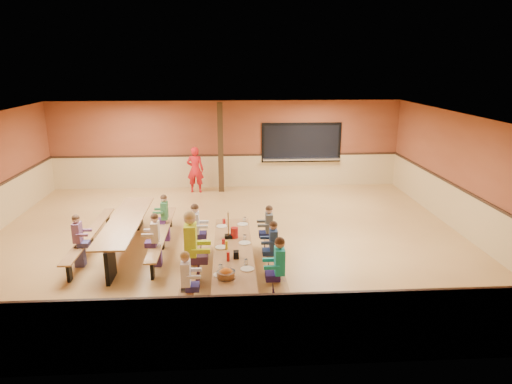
{
  "coord_description": "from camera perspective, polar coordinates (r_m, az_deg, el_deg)",
  "views": [
    {
      "loc": [
        0.05,
        -10.62,
        4.25
      ],
      "look_at": [
        0.72,
        0.2,
        1.15
      ],
      "focal_mm": 32.0,
      "sensor_mm": 36.0,
      "label": 1
    }
  ],
  "objects": [
    {
      "name": "seated_child_white_left",
      "position": [
        8.1,
        -8.72,
        -11.23
      ],
      "size": [
        0.34,
        0.28,
        1.15
      ],
      "primitive_type": null,
      "color": "white",
      "rests_on": "ground"
    },
    {
      "name": "ground",
      "position": [
        11.44,
        -3.56,
        -5.88
      ],
      "size": [
        12.0,
        12.0,
        0.0
      ],
      "primitive_type": "plane",
      "color": "#A1743D",
      "rests_on": "ground"
    },
    {
      "name": "place_settings",
      "position": [
        8.92,
        -2.88,
        -6.85
      ],
      "size": [
        0.65,
        3.3,
        0.11
      ],
      "primitive_type": null,
      "color": "beige",
      "rests_on": "cafeteria_table_main"
    },
    {
      "name": "kitchen_pass_through",
      "position": [
        16.03,
        5.69,
        5.95
      ],
      "size": [
        2.78,
        0.28,
        1.38
      ],
      "color": "black",
      "rests_on": "ground"
    },
    {
      "name": "napkin_dispenser",
      "position": [
        8.55,
        -2.5,
        -7.82
      ],
      "size": [
        0.1,
        0.14,
        0.13
      ],
      "primitive_type": "cube",
      "color": "black",
      "rests_on": "cafeteria_table_main"
    },
    {
      "name": "seated_child_green_sec",
      "position": [
        11.38,
        -11.33,
        -3.21
      ],
      "size": [
        0.34,
        0.28,
        1.15
      ],
      "primitive_type": null,
      "color": "#34703C",
      "rests_on": "ground"
    },
    {
      "name": "condiment_mustard",
      "position": [
        8.93,
        -3.71,
        -6.63
      ],
      "size": [
        0.06,
        0.06,
        0.17
      ],
      "primitive_type": "cylinder",
      "color": "yellow",
      "rests_on": "cafeteria_table_main"
    },
    {
      "name": "cafeteria_table_second",
      "position": [
        11.04,
        -15.93,
        -4.4
      ],
      "size": [
        1.91,
        3.7,
        0.74
      ],
      "color": "#9C6C3D",
      "rests_on": "ground"
    },
    {
      "name": "seated_child_teal_right",
      "position": [
        8.37,
        2.94,
        -9.77
      ],
      "size": [
        0.38,
        0.31,
        1.24
      ],
      "primitive_type": null,
      "color": "#1BAEA6",
      "rests_on": "ground"
    },
    {
      "name": "structural_post",
      "position": [
        15.28,
        -4.44,
        5.53
      ],
      "size": [
        0.18,
        0.18,
        3.0
      ],
      "primitive_type": "cube",
      "color": "black",
      "rests_on": "ground"
    },
    {
      "name": "seated_adult_yellow",
      "position": [
        9.08,
        -8.14,
        -6.98
      ],
      "size": [
        0.5,
        0.41,
        1.47
      ],
      "primitive_type": null,
      "color": "#C6DF1E",
      "rests_on": "ground"
    },
    {
      "name": "chip_bowl",
      "position": [
        7.82,
        -3.76,
        -10.15
      ],
      "size": [
        0.32,
        0.32,
        0.15
      ],
      "primitive_type": null,
      "color": "orange",
      "rests_on": "cafeteria_table_main"
    },
    {
      "name": "table_paddle",
      "position": [
        9.47,
        -3.47,
        -4.95
      ],
      "size": [
        0.16,
        0.16,
        0.56
      ],
      "color": "black",
      "rests_on": "cafeteria_table_main"
    },
    {
      "name": "seated_child_tan_sec",
      "position": [
        10.02,
        -12.41,
        -5.92
      ],
      "size": [
        0.35,
        0.28,
        1.16
      ],
      "primitive_type": null,
      "color": "beige",
      "rests_on": "ground"
    },
    {
      "name": "seated_child_grey_left",
      "position": [
        10.33,
        -7.57,
        -4.83
      ],
      "size": [
        0.37,
        0.31,
        1.22
      ],
      "primitive_type": null,
      "color": "silver",
      "rests_on": "ground"
    },
    {
      "name": "standing_woman",
      "position": [
        15.41,
        -7.6,
        2.79
      ],
      "size": [
        0.59,
        0.42,
        1.55
      ],
      "primitive_type": "imported",
      "rotation": [
        0.0,
        0.0,
        3.06
      ],
      "color": "red",
      "rests_on": "ground"
    },
    {
      "name": "seated_child_char_right",
      "position": [
        10.32,
        1.63,
        -4.88
      ],
      "size": [
        0.35,
        0.28,
        1.16
      ],
      "primitive_type": null,
      "color": "#495052",
      "rests_on": "ground"
    },
    {
      "name": "room_envelope",
      "position": [
        11.2,
        -3.62,
        -2.6
      ],
      "size": [
        12.04,
        10.04,
        3.02
      ],
      "color": "brown",
      "rests_on": "ground"
    },
    {
      "name": "seated_child_navy_right",
      "position": [
        9.4,
        2.18,
        -7.08
      ],
      "size": [
        0.34,
        0.28,
        1.15
      ],
      "primitive_type": null,
      "color": "navy",
      "rests_on": "ground"
    },
    {
      "name": "cafeteria_table_main",
      "position": [
        9.03,
        -2.86,
        -8.43
      ],
      "size": [
        1.91,
        3.7,
        0.74
      ],
      "color": "#9C6C3D",
      "rests_on": "ground"
    },
    {
      "name": "condiment_ketchup",
      "position": [
        8.43,
        -3.51,
        -8.06
      ],
      "size": [
        0.06,
        0.06,
        0.17
      ],
      "primitive_type": "cylinder",
      "color": "#B2140F",
      "rests_on": "cafeteria_table_main"
    },
    {
      "name": "seated_child_purple_sec",
      "position": [
        10.48,
        -21.33,
        -5.72
      ],
      "size": [
        0.34,
        0.28,
        1.15
      ],
      "primitive_type": null,
      "color": "#784B70",
      "rests_on": "ground"
    },
    {
      "name": "punch_pitcher",
      "position": [
        9.47,
        -2.71,
        -5.1
      ],
      "size": [
        0.16,
        0.16,
        0.22
      ],
      "primitive_type": "cylinder",
      "color": "red",
      "rests_on": "cafeteria_table_main"
    }
  ]
}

